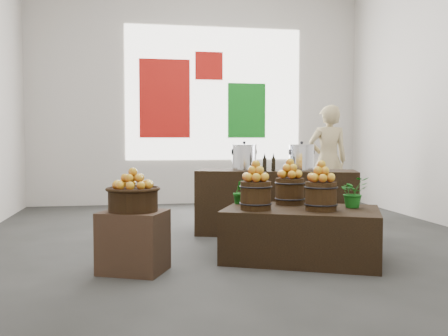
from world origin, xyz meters
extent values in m
plane|color=#353533|center=(0.00, 0.00, 0.00)|extent=(7.00, 7.00, 0.00)
cube|color=beige|center=(0.00, 3.50, 2.00)|extent=(6.00, 0.04, 4.00)
cube|color=white|center=(0.30, 3.48, 2.00)|extent=(3.20, 0.02, 2.40)
cube|color=#B6130E|center=(-0.60, 3.47, 1.90)|extent=(0.90, 0.04, 1.40)
cube|color=#12741A|center=(0.90, 3.47, 1.70)|extent=(0.70, 0.04, 1.00)
cube|color=#B6130E|center=(0.20, 3.47, 2.50)|extent=(0.50, 0.04, 0.50)
cube|color=#4A3122|center=(-1.13, -1.14, 0.27)|extent=(0.67, 0.62, 0.54)
cylinder|color=black|center=(-1.13, -1.14, 0.64)|extent=(0.43, 0.43, 0.20)
cube|color=black|center=(0.47, -0.96, 0.25)|extent=(1.69, 1.40, 0.50)
cylinder|color=#31210D|center=(0.01, -0.98, 0.64)|extent=(0.29, 0.29, 0.27)
cylinder|color=#31210D|center=(0.60, -1.14, 0.64)|extent=(0.29, 0.29, 0.27)
cylinder|color=#31210D|center=(0.45, -0.66, 0.64)|extent=(0.29, 0.29, 0.27)
imported|color=#135C15|center=(0.98, -1.01, 0.65)|extent=(0.30, 0.27, 0.30)
imported|color=#135C15|center=(-0.05, -0.54, 0.63)|extent=(0.15, 0.13, 0.25)
cube|color=black|center=(0.59, 0.36, 0.39)|extent=(2.03, 1.17, 0.79)
cylinder|color=silver|center=(0.21, 0.48, 0.94)|extent=(0.30, 0.30, 0.30)
cylinder|color=silver|center=(0.88, 0.27, 0.94)|extent=(0.30, 0.30, 0.30)
imported|color=tan|center=(1.83, 1.81, 0.85)|extent=(0.64, 0.44, 1.70)
camera|label=1|loc=(-1.08, -5.55, 1.16)|focal=40.00mm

